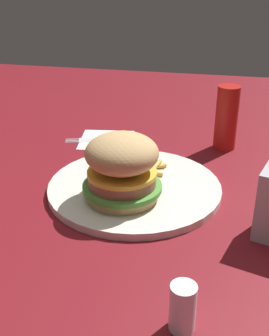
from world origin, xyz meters
name	(u,v)px	position (x,y,z in m)	size (l,w,h in m)	color
ground_plane	(127,184)	(0.00, 0.00, 0.00)	(1.60, 1.60, 0.00)	maroon
plate	(134,188)	(-0.02, 0.02, 0.01)	(0.28, 0.28, 0.01)	silver
sandwich	(122,167)	(-0.01, 0.06, 0.06)	(0.12, 0.12, 0.10)	tan
fries_pile	(139,167)	(-0.01, -0.04, 0.02)	(0.11, 0.11, 0.01)	gold
napkin	(107,140)	(0.09, -0.18, 0.00)	(0.11, 0.11, 0.00)	white
fork	(106,139)	(0.09, -0.18, 0.00)	(0.17, 0.06, 0.00)	silver
ketchup_bottle	(227,118)	(-0.16, -0.19, 0.06)	(0.04, 0.04, 0.13)	#B21914
salt_shaker	(183,307)	(-0.13, 0.30, 0.03)	(0.03, 0.03, 0.06)	white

